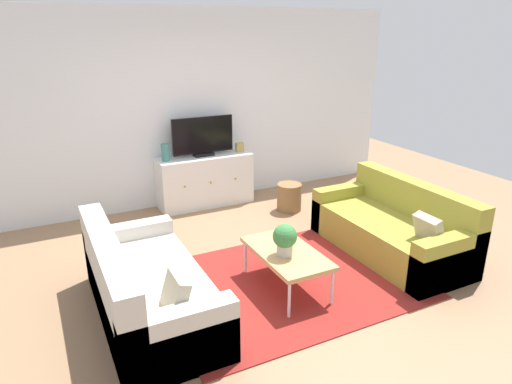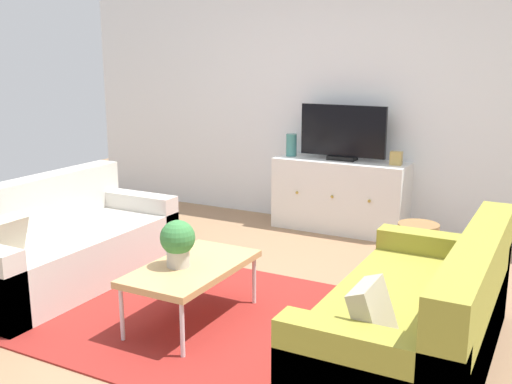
{
  "view_description": "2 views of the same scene",
  "coord_description": "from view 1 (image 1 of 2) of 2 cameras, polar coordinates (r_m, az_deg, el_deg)",
  "views": [
    {
      "loc": [
        -2.09,
        -3.62,
        2.42
      ],
      "look_at": [
        0.0,
        0.55,
        0.75
      ],
      "focal_mm": 32.09,
      "sensor_mm": 36.0,
      "label": 1
    },
    {
      "loc": [
        2.06,
        -3.32,
        1.76
      ],
      "look_at": [
        0.0,
        0.55,
        0.75
      ],
      "focal_mm": 41.88,
      "sensor_mm": 36.0,
      "label": 2
    }
  ],
  "objects": [
    {
      "name": "ground_plane",
      "position": [
        4.83,
        2.96,
        -10.34
      ],
      "size": [
        10.0,
        10.0,
        0.0
      ],
      "primitive_type": "plane",
      "color": "#997251"
    },
    {
      "name": "wall_back",
      "position": [
        6.6,
        -7.96,
        10.25
      ],
      "size": [
        6.4,
        0.12,
        2.7
      ],
      "primitive_type": "cube",
      "color": "white",
      "rests_on": "ground_plane"
    },
    {
      "name": "area_rug",
      "position": [
        4.71,
        3.87,
        -11.08
      ],
      "size": [
        2.5,
        1.9,
        0.01
      ],
      "primitive_type": "cube",
      "color": "maroon",
      "rests_on": "ground_plane"
    },
    {
      "name": "couch_left_side",
      "position": [
        4.17,
        -14.08,
        -11.92
      ],
      "size": [
        0.87,
        1.84,
        0.8
      ],
      "color": "beige",
      "rests_on": "ground_plane"
    },
    {
      "name": "couch_right_side",
      "position": [
        5.42,
        16.95,
        -4.51
      ],
      "size": [
        0.87,
        1.84,
        0.8
      ],
      "color": "olive",
      "rests_on": "ground_plane"
    },
    {
      "name": "coffee_table",
      "position": [
        4.44,
        3.82,
        -7.71
      ],
      "size": [
        0.54,
        0.97,
        0.4
      ],
      "color": "tan",
      "rests_on": "ground_plane"
    },
    {
      "name": "potted_plant",
      "position": [
        4.27,
        3.61,
        -5.81
      ],
      "size": [
        0.23,
        0.23,
        0.31
      ],
      "color": "#B7B2A8",
      "rests_on": "coffee_table"
    },
    {
      "name": "tv_console",
      "position": [
        6.59,
        -6.37,
        1.45
      ],
      "size": [
        1.34,
        0.47,
        0.72
      ],
      "color": "white",
      "rests_on": "ground_plane"
    },
    {
      "name": "flat_screen_tv",
      "position": [
        6.44,
        -6.65,
        6.86
      ],
      "size": [
        0.88,
        0.16,
        0.55
      ],
      "color": "black",
      "rests_on": "tv_console"
    },
    {
      "name": "glass_vase",
      "position": [
        6.3,
        -11.25,
        4.86
      ],
      "size": [
        0.11,
        0.11,
        0.23
      ],
      "primitive_type": "cylinder",
      "color": "teal",
      "rests_on": "tv_console"
    },
    {
      "name": "mantel_clock",
      "position": [
        6.67,
        -2.06,
        5.61
      ],
      "size": [
        0.11,
        0.07,
        0.13
      ],
      "primitive_type": "cube",
      "color": "tan",
      "rests_on": "tv_console"
    },
    {
      "name": "wicker_basket",
      "position": [
        6.41,
        4.16,
        -0.64
      ],
      "size": [
        0.34,
        0.34,
        0.38
      ],
      "primitive_type": "cylinder",
      "color": "olive",
      "rests_on": "ground_plane"
    }
  ]
}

